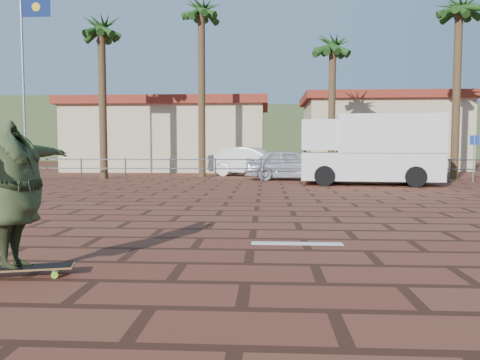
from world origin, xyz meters
The scene contains 18 objects.
ground centered at (0.00, 0.00, 0.00)m, with size 120.00×120.00×0.00m, color brown.
paint_stripe centered at (0.70, -1.20, 0.00)m, with size 1.40×0.22×0.01m, color white.
guardrail centered at (0.00, 12.00, 0.68)m, with size 24.06×0.06×1.00m.
flagpole centered at (-9.87, 11.00, 4.64)m, with size 1.30×0.10×8.00m.
palm_far_left centered at (-7.50, 13.50, 6.83)m, with size 2.40×2.40×8.25m.
palm_left centered at (-3.00, 15.00, 7.95)m, with size 2.40×2.40×9.45m.
palm_center centered at (3.50, 15.50, 6.36)m, with size 2.40×2.40×7.75m.
palm_right centered at (9.00, 14.00, 7.58)m, with size 2.40×2.40×9.05m.
building_west centered at (-6.00, 22.00, 2.28)m, with size 12.60×7.60×4.50m.
building_east centered at (8.00, 24.00, 2.54)m, with size 10.60×6.60×5.00m.
hill_front centered at (0.00, 50.00, 3.00)m, with size 70.00×18.00×6.00m, color #384C28.
hill_back centered at (-22.00, 56.00, 4.00)m, with size 35.00×14.00×8.00m, color #384C28.
longboard centered at (-2.61, -3.26, 0.10)m, with size 1.26×0.57×0.12m.
skateboarder centered at (-2.61, -3.26, 0.95)m, with size 2.05×0.56×1.66m, color #354223.
campervan centered at (4.36, 10.50, 1.44)m, with size 5.50×2.81×2.74m.
car_silver centered at (1.31, 13.00, 0.70)m, with size 1.65×4.11×1.40m, color silver.
car_white centered at (-0.47, 15.79, 0.74)m, with size 1.58×4.52×1.49m, color white.
street_sign centered at (9.01, 12.00, 1.39)m, with size 0.40×0.13×1.99m.
Camera 1 is at (0.22, -8.34, 1.48)m, focal length 35.00 mm.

